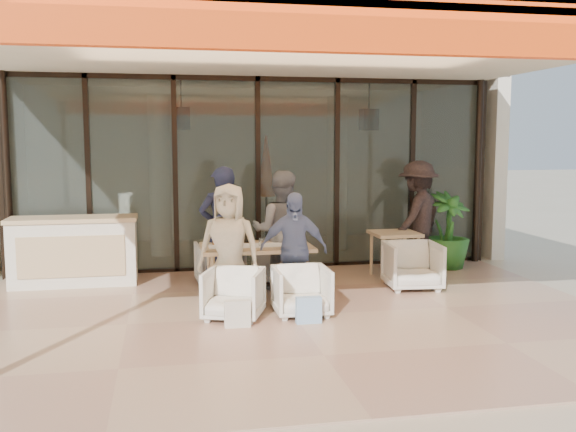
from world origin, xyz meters
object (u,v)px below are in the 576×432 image
side_table (395,239)px  standing_woman (418,216)px  chair_near_left (234,292)px  diner_cream (229,247)px  diner_periwinkle (293,250)px  side_chair (413,264)px  chair_far_left (220,262)px  chair_far_right (275,262)px  host_counter (74,251)px  chair_near_right (301,289)px  diner_navy (222,230)px  potted_palm (447,231)px  diner_grey (281,231)px  dining_table (256,250)px

side_table → standing_woman: 0.84m
chair_near_left → diner_cream: bearing=109.7°
diner_periwinkle → side_chair: (1.88, 0.56, -0.36)m
chair_far_left → chair_far_right: bearing=176.4°
host_counter → chair_near_right: bearing=-37.2°
diner_navy → standing_woman: 3.44m
chair_near_right → potted_palm: potted_palm is taller
diner_navy → diner_grey: diner_navy is taller
diner_grey → standing_woman: standing_woman is taller
chair_near_right → chair_far_left: bearing=114.1°
diner_cream → chair_far_left: bearing=109.8°
dining_table → chair_near_right: size_ratio=2.19×
diner_navy → side_chair: diner_navy is taller
chair_near_left → diner_grey: bearing=78.7°
host_counter → chair_near_left: bearing=-46.6°
chair_near_left → standing_woman: 4.09m
diner_periwinkle → chair_near_right: bearing=-82.8°
chair_far_right → standing_woman: 2.58m
diner_cream → chair_near_right: bearing=-11.0°
host_counter → side_chair: bearing=-13.8°
side_table → standing_woman: size_ratio=0.41×
diner_grey → side_table: (1.88, 0.41, -0.23)m
dining_table → potted_palm: 3.73m
chair_near_right → diner_periwinkle: diner_periwinkle is taller
side_chair → chair_near_left: bearing=-153.2°
chair_near_right → dining_table: bearing=114.2°
side_chair → dining_table: bearing=-172.0°
dining_table → diner_grey: diner_grey is taller
dining_table → diner_periwinkle: size_ratio=1.00×
chair_near_right → side_chair: side_chair is taller
chair_near_right → side_table: bearing=44.2°
dining_table → diner_navy: size_ratio=0.83×
diner_grey → chair_near_right: bearing=105.9°
chair_far_left → diner_periwinkle: (0.84, -1.40, 0.39)m
diner_grey → potted_palm: bearing=-146.3°
chair_far_left → side_table: (2.72, -0.09, 0.28)m
chair_near_left → potted_palm: 4.55m
chair_near_left → side_chair: side_chair is taller
chair_near_left → diner_cream: 0.68m
diner_periwinkle → side_table: (1.88, 1.31, -0.11)m
dining_table → potted_palm: (3.45, 1.42, -0.03)m
side_chair → potted_palm: (1.15, 1.31, 0.27)m
side_chair → host_counter: bearing=171.7°
diner_cream → potted_palm: 4.30m
dining_table → diner_cream: diner_cream is taller
chair_far_right → diner_cream: 1.70m
diner_grey → standing_woman: size_ratio=0.95×
chair_near_right → diner_cream: size_ratio=0.42×
diner_navy → diner_cream: size_ratio=1.11×
diner_navy → diner_cream: diner_navy is taller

